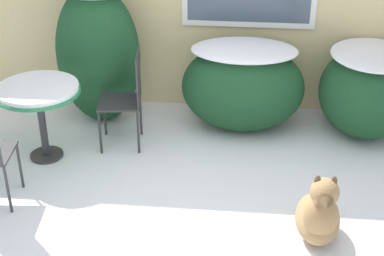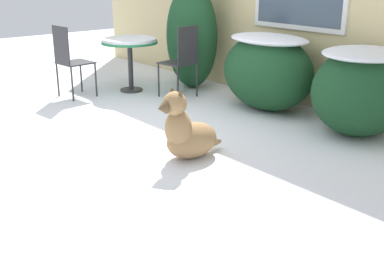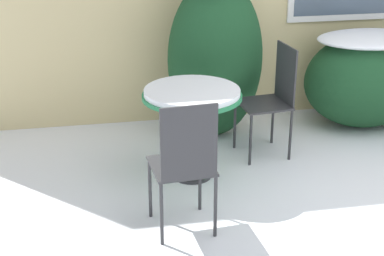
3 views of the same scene
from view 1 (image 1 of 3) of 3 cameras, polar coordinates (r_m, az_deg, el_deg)
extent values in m
plane|color=white|center=(4.88, -0.70, -9.08)|extent=(16.00, 16.00, 0.00)
ellipsoid|color=#194223|center=(6.17, -9.08, 6.96)|extent=(0.87, 0.62, 1.47)
ellipsoid|color=#194223|center=(6.04, 4.94, 3.95)|extent=(1.25, 0.84, 0.93)
ellipsoid|color=white|center=(5.89, 5.10, 7.53)|extent=(1.07, 0.71, 0.12)
ellipsoid|color=#194223|center=(6.20, 16.70, 3.37)|extent=(0.98, 1.08, 0.92)
ellipsoid|color=white|center=(6.05, 17.23, 6.79)|extent=(0.84, 0.92, 0.12)
cylinder|color=#2D2D30|center=(5.89, -13.90, -2.55)|extent=(0.32, 0.32, 0.03)
cylinder|color=#2D2D30|center=(5.73, -14.29, 0.35)|extent=(0.07, 0.07, 0.65)
cylinder|color=#237A47|center=(5.58, -14.71, 3.43)|extent=(0.78, 0.78, 0.03)
cylinder|color=white|center=(5.56, -14.76, 3.76)|extent=(0.75, 0.75, 0.04)
cube|color=#2D2D30|center=(5.76, -7.04, 2.51)|extent=(0.45, 0.45, 0.02)
cube|color=#2D2D30|center=(5.63, -5.22, 4.86)|extent=(0.06, 0.37, 0.49)
cylinder|color=#2D2D30|center=(6.05, -8.47, 1.25)|extent=(0.02, 0.02, 0.46)
cylinder|color=#2D2D30|center=(5.73, -8.90, -0.45)|extent=(0.02, 0.02, 0.46)
cylinder|color=#2D2D30|center=(6.01, -5.00, 1.28)|extent=(0.02, 0.02, 0.46)
cylinder|color=#2D2D30|center=(5.69, -5.24, -0.43)|extent=(0.02, 0.02, 0.46)
cylinder|color=#2D2D30|center=(5.37, -16.35, -3.50)|extent=(0.02, 0.02, 0.46)
cylinder|color=#2D2D30|center=(5.08, -17.43, -5.71)|extent=(0.02, 0.02, 0.46)
ellipsoid|color=#937047|center=(4.75, 12.04, -8.58)|extent=(0.35, 0.53, 0.33)
ellipsoid|color=#937047|center=(4.54, 12.37, -8.37)|extent=(0.27, 0.24, 0.36)
sphere|color=#937047|center=(4.37, 12.74, -6.08)|extent=(0.21, 0.21, 0.21)
cone|color=brown|center=(4.26, 12.88, -7.36)|extent=(0.12, 0.08, 0.12)
ellipsoid|color=brown|center=(4.33, 12.06, -5.05)|extent=(0.05, 0.03, 0.10)
ellipsoid|color=brown|center=(4.34, 13.61, -5.12)|extent=(0.05, 0.03, 0.10)
ellipsoid|color=#937047|center=(5.00, 11.73, -7.69)|extent=(0.07, 0.25, 0.06)
camera|label=2|loc=(4.18, 72.44, -11.31)|focal=45.00mm
camera|label=3|loc=(2.84, -68.32, -6.45)|focal=55.00mm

